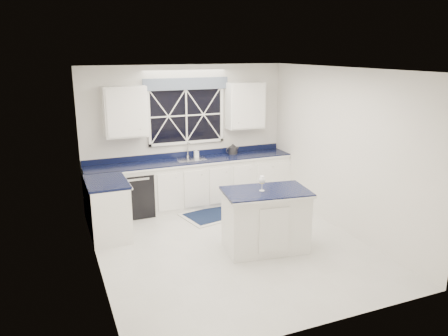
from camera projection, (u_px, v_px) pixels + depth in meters
name	position (u px, v px, depth m)	size (l,w,h in m)	color
ground	(232.00, 246.00, 6.83)	(4.50, 4.50, 0.00)	#BBBBB6
back_wall	(186.00, 136.00, 8.48)	(4.00, 0.10, 2.70)	silver
base_cabinets	(178.00, 188.00, 8.18)	(3.99, 1.60, 0.90)	white
countertop	(191.00, 161.00, 8.32)	(3.98, 0.64, 0.04)	black
dishwasher	(135.00, 193.00, 8.05)	(0.60, 0.58, 0.82)	black
window	(186.00, 111.00, 8.31)	(1.65, 0.09, 1.26)	black
upper_cabinets	(188.00, 108.00, 8.18)	(3.10, 0.34, 0.90)	white
faucet	(188.00, 149.00, 8.45)	(0.05, 0.20, 0.30)	#BCBCBE
island	(266.00, 220.00, 6.61)	(1.35, 0.93, 0.94)	white
rug	(218.00, 213.00, 8.14)	(1.45, 1.06, 0.02)	#B8B8B3
kettle	(233.00, 149.00, 8.74)	(0.30, 0.19, 0.21)	#2D2C2F
wine_glass	(262.00, 181.00, 6.43)	(0.10, 0.10, 0.23)	white
soap_bottle	(196.00, 153.00, 8.48)	(0.08, 0.08, 0.18)	silver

